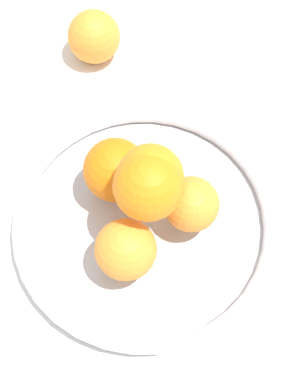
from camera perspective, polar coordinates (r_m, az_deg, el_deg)
ground_plane at (r=0.66m, az=0.00°, el=-3.85°), size 4.00×4.00×0.00m
fruit_bowl at (r=0.65m, az=0.00°, el=-3.28°), size 0.32×0.32×0.03m
orange_pile at (r=0.58m, az=-0.25°, el=-0.25°), size 0.16×0.16×0.13m
stray_orange at (r=0.79m, az=-5.36°, el=16.17°), size 0.08×0.08×0.08m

